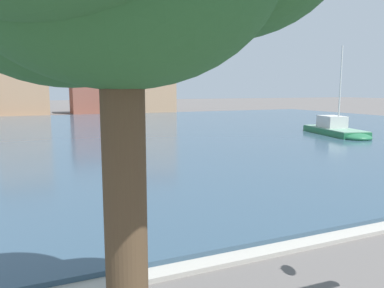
% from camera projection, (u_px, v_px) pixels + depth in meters
% --- Properties ---
extents(harbor_water, '(86.85, 52.00, 0.25)m').
position_uv_depth(harbor_water, '(81.00, 135.00, 32.68)').
color(harbor_water, '#334C60').
rests_on(harbor_water, ground).
extents(quay_edge_coping, '(86.85, 0.50, 0.12)m').
position_uv_depth(quay_edge_coping, '(234.00, 259.00, 8.93)').
color(quay_edge_coping, '#ADA89E').
rests_on(quay_edge_coping, ground).
extents(sailboat_green, '(4.01, 7.99, 7.58)m').
position_uv_depth(sailboat_green, '(337.00, 131.00, 31.66)').
color(sailboat_green, '#236B42').
rests_on(sailboat_green, ground).
extents(townhouse_tall_gabled, '(7.72, 7.40, 12.66)m').
position_uv_depth(townhouse_tall_gabled, '(21.00, 74.00, 58.51)').
color(townhouse_tall_gabled, tan).
rests_on(townhouse_tall_gabled, ground).
extents(townhouse_narrow_midrow, '(7.92, 5.46, 9.42)m').
position_uv_depth(townhouse_narrow_midrow, '(94.00, 85.00, 63.43)').
color(townhouse_narrow_midrow, '#8E5142').
rests_on(townhouse_narrow_midrow, ground).
extents(townhouse_corner_house, '(9.10, 5.89, 11.64)m').
position_uv_depth(townhouse_corner_house, '(145.00, 79.00, 63.13)').
color(townhouse_corner_house, tan).
rests_on(townhouse_corner_house, ground).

